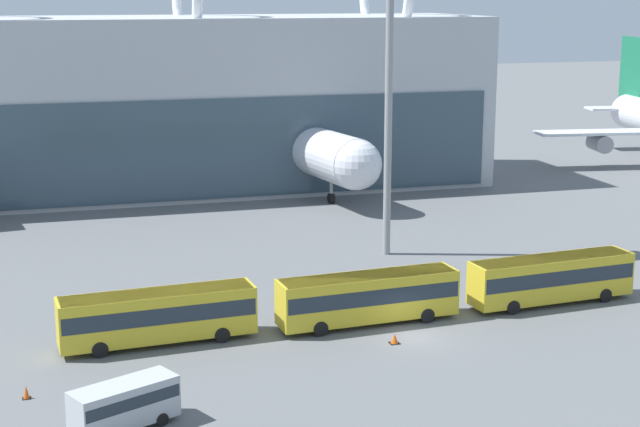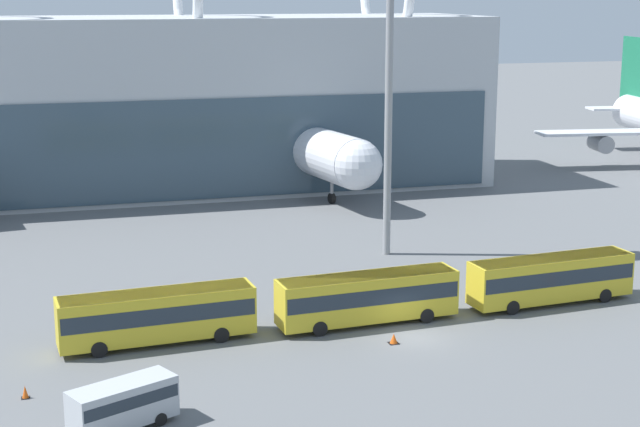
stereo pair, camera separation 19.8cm
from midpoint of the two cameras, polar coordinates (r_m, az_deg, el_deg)
name	(u,v)px [view 1 (the left image)]	position (r m, az deg, el deg)	size (l,w,h in m)	color
ground_plane	(415,337)	(63.53, 5.47, -7.18)	(440.00, 440.00, 0.00)	slate
airliner_at_gate_far	(282,140)	(112.38, -2.26, 4.27)	(38.20, 39.47, 15.19)	silver
shuttle_bus_0	(158,314)	(62.35, -9.51, -5.77)	(12.40, 3.38, 3.38)	gold
shuttle_bus_1	(368,295)	(65.17, 2.74, -4.78)	(12.40, 3.35, 3.38)	gold
shuttle_bus_2	(551,276)	(71.19, 13.23, -3.59)	(12.42, 3.56, 3.38)	gold
service_van_foreground	(124,403)	(51.19, -11.43, -10.73)	(5.78, 4.08, 2.45)	#B2B7BC
floodlight_mast	(389,43)	(80.12, 3.99, 9.87)	(2.64, 2.64, 27.52)	gray
traffic_cone_0	(26,392)	(56.48, -16.82, -9.93)	(0.47, 0.47, 0.73)	black
traffic_cone_1	(394,339)	(62.27, 4.27, -7.27)	(0.64, 0.64, 0.65)	black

